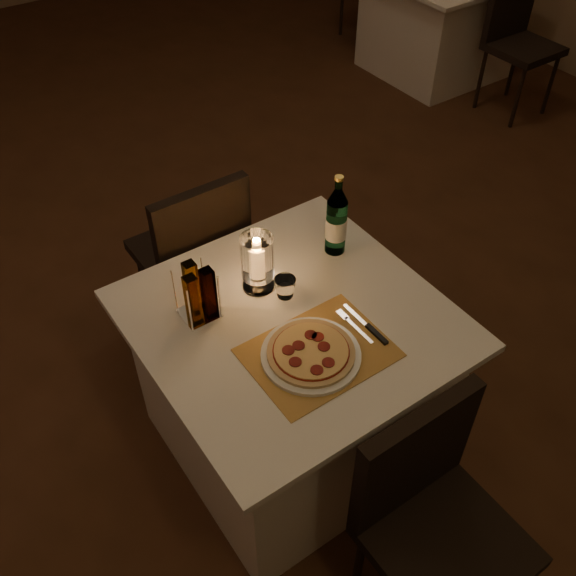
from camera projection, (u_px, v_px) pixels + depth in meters
floor at (186, 392)px, 2.87m from camera, size 8.00×10.00×0.02m
main_table at (291, 384)px, 2.42m from camera, size 1.00×1.00×0.74m
chair_near at (431, 507)px, 1.87m from camera, size 0.42×0.42×0.90m
chair_far at (195, 247)px, 2.72m from camera, size 0.42×0.42×0.90m
placemat at (318, 353)px, 2.05m from camera, size 0.45×0.34×0.00m
plate at (311, 355)px, 2.03m from camera, size 0.32×0.32×0.01m
pizza at (311, 352)px, 2.02m from camera, size 0.28×0.28×0.02m
fork at (352, 324)px, 2.13m from camera, size 0.02×0.18×0.00m
knife at (372, 330)px, 2.11m from camera, size 0.02×0.22×0.01m
tumbler at (285, 287)px, 2.21m from camera, size 0.08×0.08×0.08m
water_bottle at (336, 222)px, 2.33m from camera, size 0.08×0.08×0.33m
hurricane_candle at (257, 259)px, 2.18m from camera, size 0.11×0.11×0.22m
cruet_caddy at (198, 295)px, 2.10m from camera, size 0.12×0.12×0.21m
neighbor_table_right at (439, 23)px, 4.90m from camera, size 1.00×1.00×0.74m
neighbor_chair_ra at (517, 31)px, 4.36m from camera, size 0.42×0.42×0.90m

